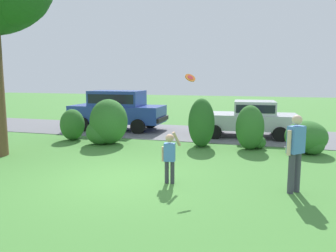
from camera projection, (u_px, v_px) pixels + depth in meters
ground_plane at (119, 179)px, 8.42m from camera, size 80.00×80.00×0.00m
driveway_strip at (189, 133)px, 15.46m from camera, size 28.00×4.40×0.02m
shrub_near_tree at (72, 125)px, 13.67m from camera, size 0.96×1.05×1.27m
shrub_centre_left at (107, 124)px, 12.83m from camera, size 1.53×1.53×1.73m
shrub_centre at (201, 125)px, 12.27m from camera, size 0.96×1.10×1.80m
shrub_centre_right at (251, 129)px, 11.85m from camera, size 1.07×0.96×1.58m
shrub_far_end at (307, 138)px, 11.30m from camera, size 1.40×1.41×1.10m
parked_sedan at (249, 117)px, 14.37m from camera, size 4.53×2.37×1.56m
parked_suv at (117, 108)px, 16.27m from camera, size 4.77×2.24×1.92m
child_thrower at (170, 154)px, 8.00m from camera, size 0.44×0.29×1.29m
frisbee at (190, 78)px, 8.63m from camera, size 0.31×0.26×0.28m
adult_onlooker at (296, 149)px, 7.31m from camera, size 0.41×0.41×1.74m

